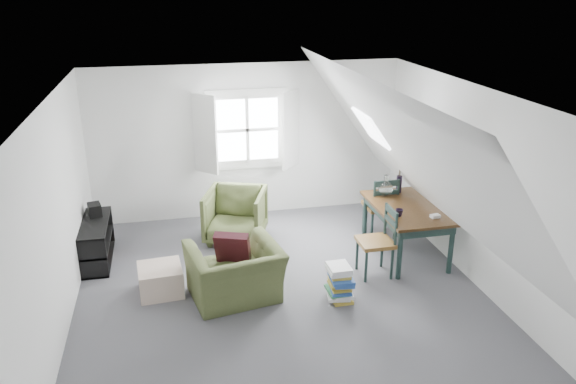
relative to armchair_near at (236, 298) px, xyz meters
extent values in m
plane|color=#4E4E53|center=(0.57, -0.08, 0.00)|extent=(5.50, 5.50, 0.00)
plane|color=white|center=(0.57, -0.08, 2.50)|extent=(5.50, 5.50, 0.00)
plane|color=white|center=(0.57, 2.67, 1.25)|extent=(5.00, 0.00, 5.00)
plane|color=white|center=(0.57, -2.83, 1.25)|extent=(5.00, 0.00, 5.00)
plane|color=white|center=(-1.93, -0.08, 1.25)|extent=(0.00, 5.50, 5.50)
plane|color=white|center=(3.07, -0.08, 1.25)|extent=(0.00, 5.50, 5.50)
plane|color=white|center=(-0.98, -0.08, 1.78)|extent=(3.19, 5.50, 4.48)
plane|color=white|center=(2.12, -0.08, 1.78)|extent=(3.19, 5.50, 4.48)
cube|color=white|center=(0.57, 2.65, 1.45)|extent=(1.30, 0.04, 1.30)
cube|color=white|center=(-0.11, 2.49, 1.45)|extent=(0.35, 0.35, 1.25)
cube|color=white|center=(1.25, 2.49, 1.45)|extent=(0.35, 0.35, 1.25)
cube|color=white|center=(0.57, 2.64, 1.45)|extent=(1.00, 0.02, 1.00)
cube|color=white|center=(0.57, 2.62, 1.45)|extent=(1.08, 0.04, 0.05)
cube|color=white|center=(0.57, 2.62, 1.45)|extent=(0.05, 0.04, 1.08)
cube|color=white|center=(2.12, 1.22, 1.75)|extent=(0.35, 0.75, 0.47)
imported|color=#434E27|center=(0.00, 0.00, 0.00)|extent=(1.22, 1.12, 0.69)
imported|color=#434E27|center=(0.23, 1.68, 0.00)|extent=(1.09, 1.10, 0.79)
cube|color=#3A0F17|center=(0.00, 0.15, 0.61)|extent=(0.48, 0.38, 0.44)
cube|color=#C5AC9A|center=(-0.90, 0.34, 0.18)|extent=(0.57, 0.57, 0.35)
cube|color=#321D0C|center=(2.52, 0.68, 0.72)|extent=(0.88, 1.47, 0.04)
cube|color=#1C2F2C|center=(2.52, 0.68, 0.64)|extent=(0.79, 1.37, 0.12)
cylinder|color=#1C2F2C|center=(2.16, 0.02, 0.35)|extent=(0.07, 0.07, 0.70)
cylinder|color=#1C2F2C|center=(2.88, 0.02, 0.35)|extent=(0.07, 0.07, 0.70)
cylinder|color=#1C2F2C|center=(2.16, 1.34, 0.35)|extent=(0.07, 0.07, 0.70)
cylinder|color=#1C2F2C|center=(2.88, 1.34, 0.35)|extent=(0.07, 0.07, 0.70)
sphere|color=silver|center=(2.37, 1.13, 0.85)|extent=(0.22, 0.22, 0.22)
cylinder|color=silver|center=(2.37, 1.13, 0.99)|extent=(0.07, 0.07, 0.12)
cylinder|color=black|center=(2.62, 1.23, 0.86)|extent=(0.08, 0.08, 0.26)
cylinder|color=#3F2D1E|center=(2.62, 1.23, 1.15)|extent=(0.03, 0.05, 0.46)
cylinder|color=#3F2D1E|center=(2.63, 1.24, 1.15)|extent=(0.04, 0.06, 0.46)
cylinder|color=#3F2D1E|center=(2.61, 1.22, 1.15)|extent=(0.05, 0.08, 0.46)
imported|color=black|center=(2.27, 0.38, 0.74)|extent=(0.11, 0.11, 0.10)
cube|color=white|center=(2.72, 0.23, 0.76)|extent=(0.13, 0.10, 0.04)
cube|color=brown|center=(2.39, 1.35, 0.49)|extent=(0.45, 0.45, 0.05)
cylinder|color=#1C2F2C|center=(2.58, 1.54, 0.23)|extent=(0.04, 0.04, 0.47)
cylinder|color=#1C2F2C|center=(2.58, 1.17, 0.23)|extent=(0.04, 0.04, 0.47)
cylinder|color=#1C2F2C|center=(2.21, 1.54, 0.23)|extent=(0.04, 0.04, 0.47)
cylinder|color=#1C2F2C|center=(2.21, 1.17, 0.23)|extent=(0.04, 0.04, 0.47)
cylinder|color=#1C2F2C|center=(2.58, 1.15, 0.73)|extent=(0.04, 0.04, 0.49)
cylinder|color=#1C2F2C|center=(2.21, 1.15, 0.73)|extent=(0.04, 0.04, 0.49)
cube|color=#1C2F2C|center=(2.39, 1.15, 0.92)|extent=(0.37, 0.03, 0.09)
cube|color=#1C2F2C|center=(2.39, 1.15, 0.78)|extent=(0.37, 0.03, 0.06)
cube|color=brown|center=(1.88, 0.21, 0.47)|extent=(0.44, 0.44, 0.05)
cylinder|color=#1C2F2C|center=(1.71, 0.39, 0.23)|extent=(0.04, 0.04, 0.45)
cylinder|color=#1C2F2C|center=(2.06, 0.39, 0.23)|extent=(0.04, 0.04, 0.45)
cylinder|color=#1C2F2C|center=(1.71, 0.03, 0.23)|extent=(0.04, 0.04, 0.45)
cylinder|color=#1C2F2C|center=(2.06, 0.03, 0.23)|extent=(0.04, 0.04, 0.45)
cylinder|color=#1C2F2C|center=(2.08, 0.39, 0.70)|extent=(0.04, 0.04, 0.47)
cylinder|color=#1C2F2C|center=(2.08, 0.03, 0.70)|extent=(0.04, 0.04, 0.47)
cube|color=#1C2F2C|center=(2.08, 0.21, 0.89)|extent=(0.03, 0.36, 0.08)
cube|color=#1C2F2C|center=(2.08, 0.21, 0.75)|extent=(0.03, 0.36, 0.06)
cube|color=black|center=(-1.76, 1.42, 0.01)|extent=(0.38, 1.13, 0.03)
cube|color=black|center=(-1.76, 1.42, 0.28)|extent=(0.38, 1.13, 0.03)
cube|color=black|center=(-1.76, 1.42, 0.57)|extent=(0.38, 1.13, 0.03)
cube|color=black|center=(-1.76, 0.87, 0.28)|extent=(0.38, 0.03, 0.57)
cube|color=black|center=(-1.76, 1.97, 0.28)|extent=(0.38, 0.03, 0.57)
cube|color=#264C99|center=(-1.76, 1.09, 0.12)|extent=(0.17, 0.19, 0.21)
cube|color=red|center=(-1.76, 1.51, 0.12)|extent=(0.17, 0.23, 0.21)
cube|color=white|center=(-1.76, 1.23, 0.40)|extent=(0.17, 0.21, 0.19)
cube|color=black|center=(-1.76, 1.67, 0.66)|extent=(0.22, 0.26, 0.19)
cube|color=#B29933|center=(1.26, -0.31, 0.02)|extent=(0.24, 0.32, 0.04)
cube|color=white|center=(1.23, -0.29, 0.06)|extent=(0.31, 0.35, 0.04)
cube|color=white|center=(1.28, -0.32, 0.10)|extent=(0.26, 0.34, 0.04)
cube|color=#337F4C|center=(1.22, -0.31, 0.13)|extent=(0.26, 0.32, 0.03)
cube|color=#264C99|center=(1.24, -0.34, 0.16)|extent=(0.28, 0.36, 0.03)
cube|color=#B29933|center=(1.24, -0.31, 0.19)|extent=(0.24, 0.32, 0.03)
cube|color=#B29933|center=(1.25, -0.29, 0.23)|extent=(0.28, 0.35, 0.04)
cube|color=#264C99|center=(1.28, -0.33, 0.27)|extent=(0.28, 0.36, 0.04)
cube|color=#264C99|center=(1.25, -0.34, 0.31)|extent=(0.28, 0.35, 0.04)
cube|color=#B29933|center=(1.25, -0.27, 0.35)|extent=(0.26, 0.33, 0.04)
cube|color=white|center=(1.23, -0.29, 0.39)|extent=(0.26, 0.30, 0.05)
cube|color=white|center=(1.24, -0.28, 0.43)|extent=(0.26, 0.31, 0.04)
camera|label=1|loc=(-0.66, -6.04, 3.69)|focal=35.00mm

